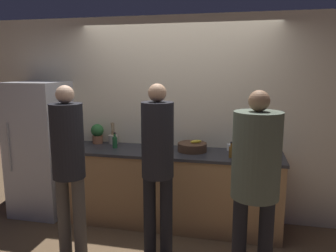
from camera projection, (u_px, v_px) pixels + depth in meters
ground_plane at (165, 237)px, 3.83m from camera, size 14.00×14.00×0.00m
wall_back at (177, 119)px, 4.26m from camera, size 5.20×0.06×2.60m
counter at (172, 187)px, 4.10m from camera, size 2.66×0.67×0.95m
refrigerator at (41, 148)px, 4.39m from camera, size 0.69×0.69×1.77m
person_left at (68, 159)px, 3.29m from camera, size 0.33×0.33×1.79m
person_center at (158, 158)px, 3.29m from camera, size 0.32×0.32×1.81m
person_right at (256, 170)px, 2.79m from camera, size 0.41×0.41×1.78m
fruit_bowl at (192, 147)px, 4.00m from camera, size 0.36×0.36×0.14m
utensil_crock at (113, 139)px, 4.39m from camera, size 0.12×0.12×0.29m
bottle_amber at (231, 151)px, 3.71m from camera, size 0.05×0.05×0.18m
bottle_red at (80, 143)px, 4.04m from camera, size 0.06×0.06×0.25m
bottle_green at (115, 142)px, 4.15m from camera, size 0.06×0.06×0.20m
cup_white at (230, 147)px, 4.04m from camera, size 0.09×0.09×0.08m
potted_plant at (97, 133)px, 4.40m from camera, size 0.17×0.17×0.26m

